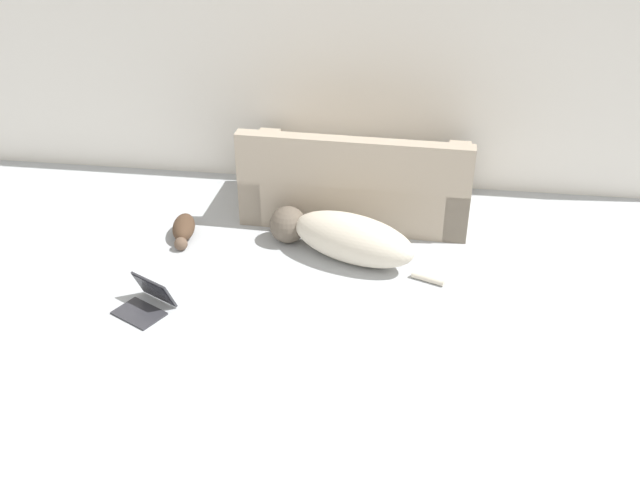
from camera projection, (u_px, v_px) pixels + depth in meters
The scene contains 5 objects.
wall_back at pixel (345, 40), 6.43m from camera, with size 7.64×0.06×2.79m.
couch at pixel (357, 185), 6.40m from camera, with size 2.01×0.95×0.86m.
dog at pixel (343, 237), 5.80m from camera, with size 1.53×0.82×0.39m.
cat at pixel (183, 229), 6.12m from camera, with size 0.26×0.59×0.17m.
laptop_open at pixel (148, 299), 5.24m from camera, with size 0.47×0.47×0.24m.
Camera 1 is at (0.66, -2.49, 3.14)m, focal length 40.00 mm.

